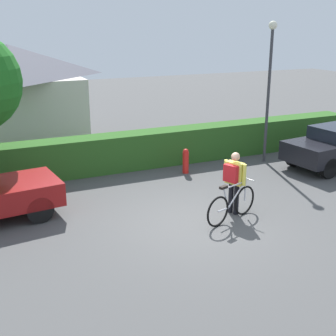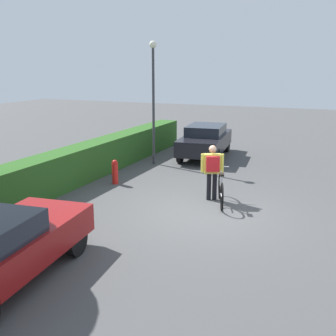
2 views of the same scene
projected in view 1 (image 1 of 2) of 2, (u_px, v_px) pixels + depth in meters
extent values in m
plane|color=#474747|center=(194.00, 223.00, 11.00)|extent=(60.00, 60.00, 0.00)
cube|color=#29571E|center=(127.00, 151.00, 15.03)|extent=(17.97, 0.90, 1.18)
cube|color=beige|center=(14.00, 110.00, 18.13)|extent=(5.02, 4.58, 2.65)
pyramid|color=#4C4C56|center=(9.00, 61.00, 17.54)|extent=(5.27, 4.81, 1.23)
cylinder|color=black|center=(25.00, 192.00, 12.14)|extent=(0.68, 0.25, 0.67)
cylinder|color=black|center=(40.00, 210.00, 10.97)|extent=(0.68, 0.25, 0.67)
cylinder|color=black|center=(294.00, 157.00, 15.32)|extent=(0.67, 0.25, 0.65)
cylinder|color=black|center=(329.00, 168.00, 14.12)|extent=(0.67, 0.25, 0.65)
torus|color=black|center=(245.00, 200.00, 11.41)|extent=(0.74, 0.30, 0.76)
torus|color=black|center=(218.00, 212.00, 10.73)|extent=(0.74, 0.30, 0.76)
cylinder|color=silver|center=(237.00, 194.00, 11.12)|extent=(0.64, 0.25, 0.60)
cylinder|color=silver|center=(226.00, 198.00, 10.84)|extent=(0.25, 0.12, 0.57)
cylinder|color=silver|center=(234.00, 185.00, 10.95)|extent=(0.77, 0.30, 0.04)
cylinder|color=silver|center=(223.00, 210.00, 10.86)|extent=(0.38, 0.17, 0.06)
cylinder|color=silver|center=(245.00, 190.00, 11.32)|extent=(0.05, 0.05, 0.55)
cube|color=black|center=(224.00, 187.00, 10.67)|extent=(0.24, 0.17, 0.06)
cylinder|color=silver|center=(246.00, 179.00, 11.23)|extent=(0.19, 0.48, 0.03)
cylinder|color=black|center=(231.00, 198.00, 11.53)|extent=(0.13, 0.13, 0.80)
cylinder|color=black|center=(236.00, 199.00, 11.42)|extent=(0.13, 0.13, 0.80)
cube|color=#D8CC4C|center=(235.00, 173.00, 11.27)|extent=(0.36, 0.51, 0.57)
sphere|color=tan|center=(236.00, 157.00, 11.14)|extent=(0.22, 0.22, 0.22)
cylinder|color=#D8CC4C|center=(226.00, 170.00, 11.45)|extent=(0.09, 0.09, 0.54)
cylinder|color=#D8CC4C|center=(244.00, 175.00, 11.08)|extent=(0.09, 0.09, 0.54)
cube|color=red|center=(231.00, 173.00, 11.15)|extent=(0.29, 0.41, 0.43)
cylinder|color=#38383D|center=(268.00, 98.00, 15.30)|extent=(0.10, 0.10, 4.45)
sphere|color=#F2EDCC|center=(273.00, 25.00, 14.59)|extent=(0.28, 0.28, 0.28)
cylinder|color=red|center=(186.00, 163.00, 14.61)|extent=(0.20, 0.20, 0.70)
sphere|color=red|center=(186.00, 152.00, 14.50)|extent=(0.18, 0.18, 0.18)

